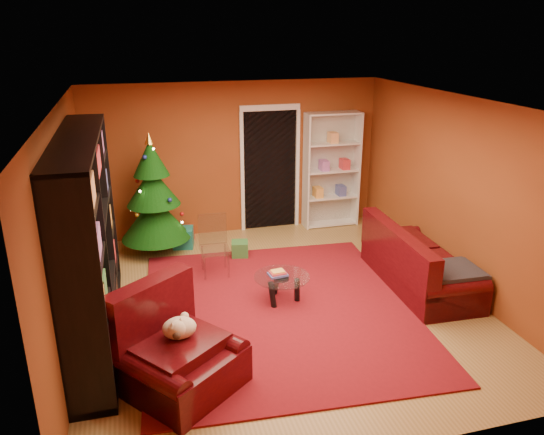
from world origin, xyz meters
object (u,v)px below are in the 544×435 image
object	(u,v)px
christmas_tree	(153,195)
gift_box_red	(187,232)
media_unit	(88,241)
armchair	(180,350)
white_bookshelf	(332,170)
sofa	(421,256)
gift_box_teal	(183,237)
gift_box_green	(240,249)
rug	(279,309)
dog	(179,328)
acrylic_chair	(215,250)
coffee_table	(282,289)

from	to	relation	value
christmas_tree	gift_box_red	distance (m)	1.09
media_unit	armchair	bearing A→B (deg)	-55.92
media_unit	white_bookshelf	distance (m)	4.81
white_bookshelf	sofa	bearing A→B (deg)	-82.51
media_unit	gift_box_red	bearing A→B (deg)	64.34
sofa	gift_box_red	bearing A→B (deg)	50.57
gift_box_teal	gift_box_green	size ratio (longest dim) A/B	1.26
white_bookshelf	gift_box_green	bearing A→B (deg)	-152.02
rug	gift_box_green	xyz separation A→B (m)	(-0.13, 1.77, 0.12)
gift_box_red	dog	world-z (taller)	dog
media_unit	acrylic_chair	xyz separation A→B (m)	(1.59, 1.17, -0.77)
christmas_tree	coffee_table	xyz separation A→B (m)	(1.47, -2.14, -0.75)
armchair	sofa	bearing A→B (deg)	-15.80
christmas_tree	gift_box_green	bearing A→B (deg)	-24.87
coffee_table	gift_box_green	bearing A→B (deg)	98.41
gift_box_red	coffee_table	size ratio (longest dim) A/B	0.28
rug	armchair	bearing A→B (deg)	-137.93
rug	armchair	xyz separation A→B (m)	(-1.36, -1.22, 0.42)
rug	gift_box_red	bearing A→B (deg)	106.84
christmas_tree	dog	xyz separation A→B (m)	(0.02, -3.51, -0.30)
media_unit	armchair	size ratio (longest dim) A/B	2.78
coffee_table	acrylic_chair	size ratio (longest dim) A/B	0.90
gift_box_green	coffee_table	world-z (taller)	coffee_table
dog	acrylic_chair	bearing A→B (deg)	34.95
gift_box_green	coffee_table	xyz separation A→B (m)	(0.23, -1.57, 0.06)
rug	coffee_table	size ratio (longest dim) A/B	5.32
rug	christmas_tree	size ratio (longest dim) A/B	1.99
gift_box_red	coffee_table	bearing A→B (deg)	-69.88
media_unit	armchair	xyz separation A→B (m)	(0.84, -1.28, -0.75)
christmas_tree	white_bookshelf	xyz separation A→B (m)	(3.14, 0.42, 0.08)
coffee_table	white_bookshelf	bearing A→B (deg)	57.04
gift_box_green	coffee_table	bearing A→B (deg)	-81.59
coffee_table	acrylic_chair	world-z (taller)	acrylic_chair
sofa	armchair	bearing A→B (deg)	114.28
armchair	media_unit	bearing A→B (deg)	85.60
christmas_tree	white_bookshelf	world-z (taller)	white_bookshelf
gift_box_teal	coffee_table	size ratio (longest dim) A/B	0.44
gift_box_red	armchair	size ratio (longest dim) A/B	0.19
media_unit	gift_box_teal	world-z (taller)	media_unit
gift_box_teal	acrylic_chair	bearing A→B (deg)	-74.47
gift_box_green	armchair	bearing A→B (deg)	-112.25
rug	gift_box_green	distance (m)	1.78
media_unit	gift_box_teal	bearing A→B (deg)	62.76
gift_box_red	dog	size ratio (longest dim) A/B	0.51
gift_box_green	dog	world-z (taller)	dog
gift_box_red	sofa	size ratio (longest dim) A/B	0.10
armchair	coffee_table	world-z (taller)	armchair
white_bookshelf	armchair	size ratio (longest dim) A/B	1.91
media_unit	acrylic_chair	size ratio (longest dim) A/B	3.80
white_bookshelf	acrylic_chair	xyz separation A→B (m)	(-2.37, -1.55, -0.62)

